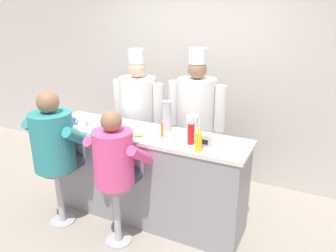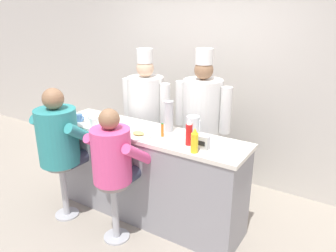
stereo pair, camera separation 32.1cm
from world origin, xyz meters
name	(u,v)px [view 1 (the left image)]	position (x,y,z in m)	size (l,w,h in m)	color
ground_plane	(133,229)	(0.00, 0.00, 0.00)	(20.00, 20.00, 0.00)	#9E9384
wall_back	(193,77)	(0.00, 1.62, 1.35)	(10.00, 0.06, 2.70)	beige
diner_counter	(145,175)	(0.00, 0.28, 0.51)	(2.22, 0.56, 1.02)	gray
ketchup_bottle_red	(191,132)	(0.56, 0.20, 1.14)	(0.06, 0.06, 0.26)	red
mustard_bottle_yellow	(198,140)	(0.68, 0.07, 1.13)	(0.07, 0.07, 0.23)	yellow
hot_sauce_bottle_orange	(162,130)	(0.23, 0.24, 1.09)	(0.03, 0.03, 0.14)	orange
water_pitcher_clear	(192,126)	(0.49, 0.40, 1.13)	(0.15, 0.13, 0.21)	silver
breakfast_plate	(138,136)	(0.03, 0.12, 1.03)	(0.27, 0.27, 0.05)	white
cereal_bowl	(87,120)	(-0.73, 0.26, 1.04)	(0.13, 0.13, 0.05)	white
coffee_mug_blue	(73,121)	(-0.82, 0.13, 1.06)	(0.12, 0.08, 0.08)	#4C7AB2
coffee_mug_white	(90,125)	(-0.55, 0.09, 1.07)	(0.13, 0.08, 0.10)	white
cup_stack_steel	(167,116)	(0.21, 0.40, 1.18)	(0.10, 0.10, 0.32)	#B7BABF
napkin_dispenser_chrome	(205,141)	(0.71, 0.19, 1.08)	(0.12, 0.07, 0.12)	silver
diner_seated_teal	(56,143)	(-0.77, -0.19, 0.93)	(0.64, 0.64, 1.48)	#B2B5BA
diner_seated_pink	(116,161)	(-0.03, -0.20, 0.88)	(0.57, 0.56, 1.39)	#B2B5BA
cook_in_whites_near	(138,114)	(-0.43, 0.89, 0.98)	(0.70, 0.45, 1.78)	#232328
cook_in_whites_far	(196,118)	(0.29, 1.01, 1.00)	(0.71, 0.45, 1.82)	#232328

